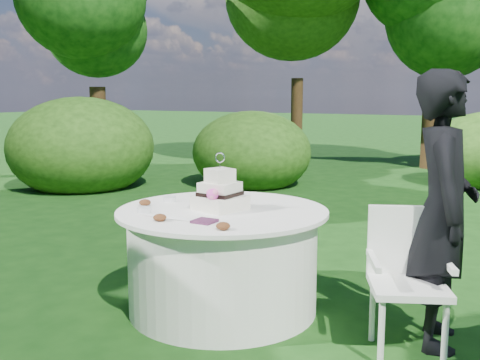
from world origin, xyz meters
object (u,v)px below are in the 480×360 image
Objects in this scene: cake at (220,194)px; chair at (406,270)px; guest at (443,210)px; table at (223,259)px; napkins at (205,221)px.

chair is at bearing 0.43° from cake.
guest reaches higher than cake.
guest reaches higher than chair.
chair reaches higher than table.
napkins is at bearing -74.14° from table.
table is at bearing 39.28° from cake.
cake is at bearing 108.04° from napkins.
cake is at bearing -179.57° from chair.
guest is 1.13× the size of table.
cake is at bearing 83.73° from guest.
table is (-0.12, 0.43, -0.39)m from napkins.
napkins is 0.09× the size of table.
napkins is 1.33m from chair.
cake is 1.41m from chair.
chair reaches higher than napkins.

